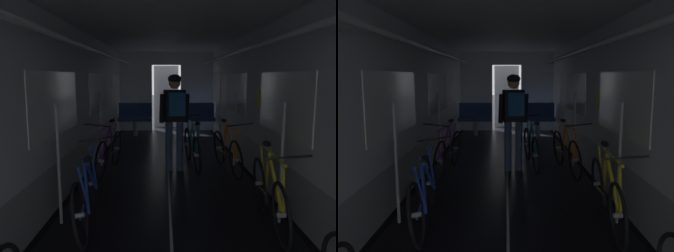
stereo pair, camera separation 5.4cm
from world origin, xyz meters
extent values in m
cube|color=black|center=(-1.41, 3.25, 0.00)|extent=(0.08, 11.50, 0.01)
cube|color=black|center=(1.41, 3.25, 0.00)|extent=(0.08, 11.50, 0.01)
cube|color=beige|center=(0.00, 3.25, 0.00)|extent=(0.03, 11.27, 0.00)
cube|color=#9EA0A5|center=(-1.51, 3.25, 0.30)|extent=(0.12, 11.50, 0.60)
cube|color=silver|center=(-1.51, 3.25, 1.53)|extent=(0.12, 11.50, 1.85)
cube|color=white|center=(-1.45, 2.67, 1.35)|extent=(0.02, 1.90, 0.80)
cube|color=white|center=(-1.45, 5.55, 1.35)|extent=(0.02, 1.90, 0.80)
cube|color=white|center=(-1.45, 8.42, 1.35)|extent=(0.02, 1.90, 0.80)
cube|color=yellow|center=(-1.45, 2.81, 1.35)|extent=(0.01, 0.20, 0.28)
cylinder|color=white|center=(-1.17, 3.25, 2.10)|extent=(0.07, 11.04, 0.07)
cylinder|color=#B7BABF|center=(-1.27, 2.10, 0.70)|extent=(0.04, 0.04, 1.40)
cylinder|color=#B7BABF|center=(-1.27, 4.70, 0.70)|extent=(0.04, 0.04, 1.40)
cube|color=#9EA0A5|center=(1.51, 3.25, 0.30)|extent=(0.12, 11.50, 0.60)
cube|color=silver|center=(1.51, 3.25, 1.53)|extent=(0.12, 11.50, 1.85)
cube|color=white|center=(1.45, 2.67, 1.35)|extent=(0.02, 1.90, 0.80)
cube|color=white|center=(1.45, 5.55, 1.35)|extent=(0.02, 1.90, 0.80)
cube|color=white|center=(1.45, 8.42, 1.35)|extent=(0.02, 1.90, 0.80)
cube|color=yellow|center=(1.45, 3.73, 1.35)|extent=(0.01, 0.20, 0.28)
cylinder|color=white|center=(1.17, 3.25, 2.10)|extent=(0.07, 11.04, 0.07)
cylinder|color=#B7BABF|center=(1.27, 2.10, 0.70)|extent=(0.04, 0.04, 1.40)
cylinder|color=#B7BABF|center=(1.27, 4.70, 0.70)|extent=(0.04, 0.04, 1.40)
cube|color=silver|center=(-0.95, 9.06, 1.23)|extent=(1.00, 0.12, 2.45)
cube|color=silver|center=(0.95, 9.06, 1.23)|extent=(1.00, 0.12, 2.45)
cube|color=silver|center=(0.00, 9.06, 2.25)|extent=(0.90, 0.12, 0.40)
cube|color=#4C4F54|center=(0.00, 9.76, 1.03)|extent=(0.81, 0.04, 2.05)
cube|color=white|center=(0.00, 3.25, 2.51)|extent=(3.14, 11.62, 0.12)
cylinder|color=gray|center=(-0.90, 8.00, 0.22)|extent=(0.12, 0.12, 0.44)
cube|color=#2D4784|center=(-0.90, 8.00, 0.49)|extent=(0.96, 0.44, 0.10)
cube|color=#2D4784|center=(-0.90, 8.19, 0.74)|extent=(0.96, 0.08, 0.40)
torus|color=gray|center=(-1.33, 8.22, 0.94)|extent=(0.14, 0.14, 0.02)
cylinder|color=gray|center=(0.90, 8.00, 0.22)|extent=(0.12, 0.12, 0.44)
cube|color=#2D4784|center=(0.90, 8.00, 0.49)|extent=(0.96, 0.44, 0.10)
cube|color=#2D4784|center=(0.90, 8.19, 0.74)|extent=(0.96, 0.08, 0.40)
torus|color=gray|center=(0.47, 8.22, 0.94)|extent=(0.14, 0.14, 0.02)
torus|color=black|center=(0.99, 4.76, 0.33)|extent=(0.17, 0.68, 0.67)
cylinder|color=#B2B2B7|center=(0.99, 4.76, 0.33)|extent=(0.10, 0.06, 0.06)
torus|color=black|center=(1.10, 3.75, 0.33)|extent=(0.17, 0.68, 0.67)
cylinder|color=#B2B2B7|center=(1.10, 3.75, 0.33)|extent=(0.10, 0.06, 0.06)
cylinder|color=orange|center=(1.09, 4.06, 0.55)|extent=(0.14, 0.53, 0.56)
cylinder|color=orange|center=(1.04, 4.47, 0.55)|extent=(0.05, 0.35, 0.55)
cylinder|color=orange|center=(1.09, 4.22, 0.82)|extent=(0.13, 0.82, 0.04)
cylinder|color=orange|center=(1.02, 4.69, 0.58)|extent=(0.08, 0.16, 0.49)
cylinder|color=orange|center=(1.01, 4.54, 0.31)|extent=(0.07, 0.45, 0.07)
cylinder|color=orange|center=(1.12, 3.78, 0.58)|extent=(0.07, 0.10, 0.49)
cylinder|color=black|center=(1.03, 4.31, 0.29)|extent=(0.05, 0.17, 0.17)
ellipsoid|color=black|center=(1.05, 4.65, 0.88)|extent=(0.12, 0.25, 0.07)
cylinder|color=black|center=(1.15, 3.76, 0.92)|extent=(0.44, 0.07, 0.06)
torus|color=black|center=(-0.98, 4.73, 0.33)|extent=(0.16, 0.68, 0.67)
cylinder|color=#B2B2B7|center=(-0.98, 4.73, 0.33)|extent=(0.10, 0.06, 0.06)
torus|color=black|center=(-1.10, 3.71, 0.33)|extent=(0.16, 0.68, 0.67)
cylinder|color=#B2B2B7|center=(-1.10, 3.71, 0.33)|extent=(0.10, 0.06, 0.06)
cylinder|color=purple|center=(-1.08, 4.03, 0.55)|extent=(0.14, 0.54, 0.56)
cylinder|color=purple|center=(-1.03, 4.44, 0.55)|extent=(0.05, 0.35, 0.55)
cylinder|color=purple|center=(-1.08, 4.19, 0.82)|extent=(0.13, 0.82, 0.04)
cylinder|color=purple|center=(-1.01, 4.66, 0.58)|extent=(0.08, 0.16, 0.49)
cylinder|color=purple|center=(-1.01, 4.50, 0.31)|extent=(0.07, 0.45, 0.07)
cylinder|color=purple|center=(-1.11, 3.75, 0.58)|extent=(0.06, 0.09, 0.49)
cylinder|color=black|center=(-1.03, 4.28, 0.29)|extent=(0.04, 0.17, 0.17)
ellipsoid|color=black|center=(-1.04, 4.61, 0.88)|extent=(0.12, 0.25, 0.07)
cylinder|color=black|center=(-1.14, 3.73, 0.92)|extent=(0.44, 0.07, 0.06)
torus|color=black|center=(-0.91, 1.54, 0.33)|extent=(0.20, 0.68, 0.67)
cylinder|color=#B2B2B7|center=(-0.91, 1.54, 0.33)|extent=(0.10, 0.06, 0.06)
torus|color=black|center=(-1.01, 2.55, 0.33)|extent=(0.20, 0.68, 0.67)
cylinder|color=#B2B2B7|center=(-1.01, 2.55, 0.33)|extent=(0.10, 0.06, 0.06)
cylinder|color=#2342B7|center=(-0.95, 2.24, 0.55)|extent=(0.07, 0.55, 0.56)
cylinder|color=#2342B7|center=(-0.91, 1.83, 0.55)|extent=(0.14, 0.34, 0.55)
cylinder|color=#2342B7|center=(-0.89, 2.09, 0.81)|extent=(0.12, 0.82, 0.04)
cylinder|color=#2342B7|center=(-0.88, 1.61, 0.57)|extent=(0.08, 0.17, 0.49)
cylinder|color=#2342B7|center=(-0.93, 1.76, 0.31)|extent=(0.08, 0.45, 0.07)
cylinder|color=#2342B7|center=(-0.97, 2.53, 0.57)|extent=(0.10, 0.08, 0.49)
cylinder|color=black|center=(-0.96, 1.98, 0.29)|extent=(0.05, 0.17, 0.17)
ellipsoid|color=black|center=(-0.84, 1.66, 0.87)|extent=(0.12, 0.25, 0.07)
cylinder|color=black|center=(-0.92, 2.55, 0.91)|extent=(0.44, 0.07, 0.09)
torus|color=black|center=(1.15, 2.53, 0.33)|extent=(0.14, 0.67, 0.67)
cylinder|color=#B2B2B7|center=(1.15, 2.53, 0.33)|extent=(0.10, 0.06, 0.06)
torus|color=black|center=(1.08, 1.51, 0.33)|extent=(0.14, 0.67, 0.67)
cylinder|color=#B2B2B7|center=(1.08, 1.51, 0.33)|extent=(0.10, 0.06, 0.06)
cylinder|color=yellow|center=(1.12, 1.82, 0.55)|extent=(0.05, 0.54, 0.56)
cylinder|color=yellow|center=(1.15, 2.23, 0.55)|extent=(0.10, 0.34, 0.55)
cylinder|color=yellow|center=(1.15, 1.98, 0.82)|extent=(0.09, 0.82, 0.04)
cylinder|color=yellow|center=(1.16, 2.46, 0.58)|extent=(0.06, 0.17, 0.49)
cylinder|color=yellow|center=(1.13, 2.30, 0.31)|extent=(0.06, 0.45, 0.07)
cylinder|color=yellow|center=(1.10, 1.54, 0.58)|extent=(0.07, 0.09, 0.49)
cylinder|color=black|center=(1.11, 2.08, 0.29)|extent=(0.04, 0.17, 0.17)
ellipsoid|color=black|center=(1.18, 2.41, 0.88)|extent=(0.11, 0.25, 0.07)
cylinder|color=black|center=(1.13, 1.52, 0.92)|extent=(0.44, 0.05, 0.06)
cylinder|color=#384C75|center=(0.01, 4.33, 0.45)|extent=(0.13, 0.13, 0.90)
cylinder|color=#384C75|center=(0.21, 4.36, 0.45)|extent=(0.13, 0.13, 0.90)
cube|color=black|center=(0.11, 4.35, 1.18)|extent=(0.39, 0.28, 0.56)
cylinder|color=black|center=(-0.11, 4.33, 1.13)|extent=(0.12, 0.21, 0.53)
cylinder|color=black|center=(0.33, 4.40, 1.13)|extent=(0.12, 0.21, 0.53)
sphere|color=tan|center=(0.11, 4.35, 1.58)|extent=(0.21, 0.21, 0.21)
ellipsoid|color=black|center=(0.11, 4.35, 1.65)|extent=(0.28, 0.32, 0.16)
cube|color=#1E5693|center=(0.14, 4.18, 1.22)|extent=(0.30, 0.21, 0.40)
torus|color=black|center=(0.49, 4.09, 0.33)|extent=(0.13, 0.67, 0.67)
cylinder|color=#B2B2B7|center=(0.49, 4.09, 0.33)|extent=(0.10, 0.06, 0.05)
torus|color=black|center=(0.41, 5.11, 0.33)|extent=(0.13, 0.67, 0.67)
cylinder|color=#B2B2B7|center=(0.41, 5.11, 0.33)|extent=(0.10, 0.06, 0.05)
cylinder|color=teal|center=(0.44, 4.79, 0.55)|extent=(0.06, 0.54, 0.56)
cylinder|color=teal|center=(0.48, 4.38, 0.55)|extent=(0.09, 0.34, 0.55)
cylinder|color=teal|center=(0.47, 4.64, 0.82)|extent=(0.11, 0.82, 0.04)
cylinder|color=teal|center=(0.50, 4.16, 0.58)|extent=(0.04, 0.17, 0.49)
cylinder|color=teal|center=(0.47, 4.31, 0.31)|extent=(0.07, 0.45, 0.07)
cylinder|color=teal|center=(0.42, 5.08, 0.58)|extent=(0.06, 0.09, 0.49)
cylinder|color=black|center=(0.45, 4.54, 0.29)|extent=(0.04, 0.17, 0.17)
ellipsoid|color=black|center=(0.51, 4.21, 0.88)|extent=(0.11, 0.25, 0.06)
cylinder|color=black|center=(0.44, 5.10, 0.92)|extent=(0.44, 0.06, 0.05)
camera|label=1|loc=(-0.07, -1.67, 1.69)|focal=36.44mm
camera|label=2|loc=(-0.02, -1.67, 1.69)|focal=36.44mm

